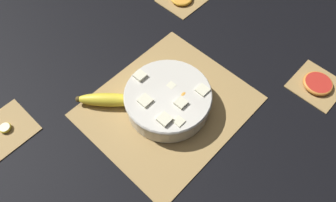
# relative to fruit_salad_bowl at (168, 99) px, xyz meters

# --- Properties ---
(ground_plane) EXTENTS (6.00, 6.00, 0.00)m
(ground_plane) POSITION_rel_fruit_salad_bowl_xyz_m (-0.00, -0.00, -0.04)
(ground_plane) COLOR black
(bamboo_mat_center) EXTENTS (0.43, 0.38, 0.01)m
(bamboo_mat_center) POSITION_rel_fruit_salad_bowl_xyz_m (-0.00, -0.00, -0.04)
(bamboo_mat_center) COLOR #A8844C
(bamboo_mat_center) RESTS_ON ground_plane
(coaster_mat_near_left) EXTENTS (0.14, 0.14, 0.01)m
(coaster_mat_near_left) POSITION_rel_fruit_salad_bowl_xyz_m (-0.35, -0.27, -0.04)
(coaster_mat_near_left) COLOR #A8844C
(coaster_mat_near_left) RESTS_ON ground_plane
(coaster_mat_near_right) EXTENTS (0.14, 0.14, 0.01)m
(coaster_mat_near_right) POSITION_rel_fruit_salad_bowl_xyz_m (0.35, -0.27, -0.04)
(coaster_mat_near_right) COLOR #A8844C
(coaster_mat_near_right) RESTS_ON ground_plane
(coaster_mat_far_left) EXTENTS (0.14, 0.14, 0.01)m
(coaster_mat_far_left) POSITION_rel_fruit_salad_bowl_xyz_m (-0.35, 0.27, -0.04)
(coaster_mat_far_left) COLOR #A8844C
(coaster_mat_far_left) RESTS_ON ground_plane
(fruit_salad_bowl) EXTENTS (0.24, 0.24, 0.07)m
(fruit_salad_bowl) POSITION_rel_fruit_salad_bowl_xyz_m (0.00, 0.00, 0.00)
(fruit_salad_bowl) COLOR silver
(fruit_salad_bowl) RESTS_ON bamboo_mat_center
(whole_banana) EXTENTS (0.15, 0.16, 0.04)m
(whole_banana) POSITION_rel_fruit_salad_bowl_xyz_m (0.11, -0.13, -0.02)
(whole_banana) COLOR yellow
(whole_banana) RESTS_ON bamboo_mat_center
(banana_coin_single) EXTENTS (0.03, 0.03, 0.01)m
(banana_coin_single) POSITION_rel_fruit_salad_bowl_xyz_m (0.35, -0.27, -0.03)
(banana_coin_single) COLOR beige
(banana_coin_single) RESTS_ON coaster_mat_near_right
(grapefruit_slice) EXTENTS (0.09, 0.09, 0.01)m
(grapefruit_slice) POSITION_rel_fruit_salad_bowl_xyz_m (-0.35, 0.27, -0.03)
(grapefruit_slice) COLOR red
(grapefruit_slice) RESTS_ON coaster_mat_far_left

